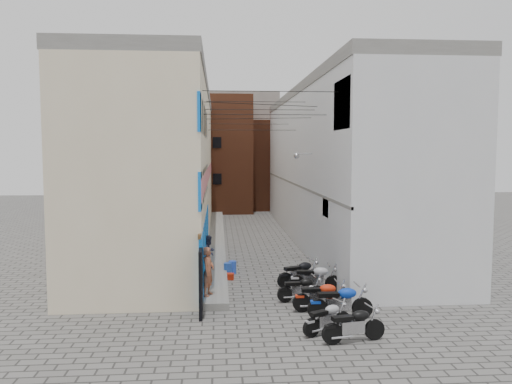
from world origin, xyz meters
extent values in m
plane|color=#5B5956|center=(0.00, 0.00, 0.00)|extent=(90.00, 90.00, 0.00)
cube|color=slate|center=(-2.05, 13.00, 0.12)|extent=(0.90, 26.00, 0.25)
cube|color=beige|center=(-5.00, 13.00, 4.25)|extent=(5.00, 26.00, 8.50)
cube|color=#DA7A7E|center=(-2.54, 13.00, 4.00)|extent=(0.10, 26.00, 0.80)
cube|color=blue|center=(-2.53, 4.90, 1.30)|extent=(0.12, 10.20, 2.40)
cube|color=blue|center=(-2.55, 4.90, 5.30)|extent=(0.10, 10.20, 4.00)
cube|color=slate|center=(-5.00, 13.00, 8.75)|extent=(5.10, 26.00, 0.50)
cube|color=black|center=(-2.52, -0.40, 1.10)|extent=(0.10, 1.20, 2.20)
cube|color=silver|center=(5.00, 13.00, 4.25)|extent=(5.00, 26.00, 8.50)
cube|color=blue|center=(2.55, 1.50, 7.00)|extent=(0.10, 2.40, 1.80)
cube|color=white|center=(2.56, 4.00, 3.00)|extent=(0.08, 1.00, 0.70)
cylinder|color=#B2B2B7|center=(2.15, 7.00, 5.20)|extent=(0.80, 0.06, 0.06)
sphere|color=#B2B2B7|center=(1.75, 7.00, 5.10)|extent=(0.28, 0.28, 0.28)
cube|color=slate|center=(5.00, 13.00, 8.75)|extent=(5.10, 26.00, 0.50)
cube|color=slate|center=(2.54, 13.00, 3.40)|extent=(0.10, 26.00, 0.12)
cube|color=brown|center=(-2.00, 28.00, 5.00)|extent=(6.00, 6.00, 10.00)
cube|color=brown|center=(3.00, 30.00, 4.00)|extent=(5.00, 6.00, 8.00)
cube|color=slate|center=(0.00, 34.00, 5.50)|extent=(8.00, 5.00, 11.00)
cube|color=black|center=(0.00, 25.20, 1.20)|extent=(2.00, 0.30, 2.40)
cylinder|color=black|center=(0.00, 2.00, 7.50)|extent=(5.20, 0.02, 0.02)
cylinder|color=black|center=(0.00, 4.00, 6.80)|extent=(5.20, 0.02, 0.02)
cylinder|color=black|center=(0.00, 6.50, 7.20)|extent=(5.20, 0.02, 0.02)
cylinder|color=black|center=(0.00, 9.00, 7.80)|extent=(5.20, 0.02, 0.02)
cylinder|color=black|center=(0.00, 12.00, 6.50)|extent=(5.20, 0.02, 0.02)
cylinder|color=black|center=(0.00, 15.00, 7.00)|extent=(5.20, 0.02, 0.02)
cylinder|color=black|center=(0.00, 5.00, 7.30)|extent=(5.65, 2.07, 0.02)
cylinder|color=black|center=(0.00, 8.00, 6.90)|extent=(5.80, 1.58, 0.02)
imported|color=#975237|center=(-2.32, 1.00, 1.11)|extent=(0.60, 0.73, 1.73)
imported|color=#32364C|center=(-2.35, 4.91, 0.99)|extent=(0.85, 0.90, 1.47)
cylinder|color=blue|center=(-1.55, 4.76, 0.27)|extent=(0.36, 0.36, 0.54)
cylinder|color=blue|center=(-1.34, 5.10, 0.27)|extent=(0.41, 0.41, 0.54)
cube|color=#AE230C|center=(-1.51, 4.08, 0.12)|extent=(0.42, 0.33, 0.25)
camera|label=1|loc=(-1.95, -16.30, 5.35)|focal=35.00mm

